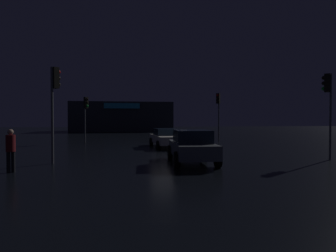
{
  "coord_description": "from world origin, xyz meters",
  "views": [
    {
      "loc": [
        -3.1,
        -19.55,
        2.03
      ],
      "look_at": [
        0.83,
        6.27,
        1.43
      ],
      "focal_mm": 30.68,
      "sensor_mm": 36.0,
      "label": 1
    }
  ],
  "objects_px": {
    "store_building": "(122,117)",
    "traffic_signal_main": "(328,93)",
    "car_near": "(192,146)",
    "pedestrian": "(11,147)",
    "traffic_signal_cross_right": "(218,106)",
    "car_far": "(166,137)",
    "traffic_signal_opposite": "(86,108)",
    "traffic_signal_cross_left": "(55,91)"
  },
  "relations": [
    {
      "from": "store_building",
      "to": "traffic_signal_main",
      "type": "relative_size",
      "value": 3.89
    },
    {
      "from": "car_near",
      "to": "pedestrian",
      "type": "xyz_separation_m",
      "value": [
        -7.38,
        -1.28,
        0.17
      ]
    },
    {
      "from": "pedestrian",
      "to": "traffic_signal_cross_right",
      "type": "bearing_deg",
      "value": 47.8
    },
    {
      "from": "traffic_signal_main",
      "to": "car_far",
      "type": "height_order",
      "value": "traffic_signal_main"
    },
    {
      "from": "traffic_signal_opposite",
      "to": "traffic_signal_cross_right",
      "type": "height_order",
      "value": "traffic_signal_cross_right"
    },
    {
      "from": "car_far",
      "to": "traffic_signal_cross_right",
      "type": "bearing_deg",
      "value": 42.45
    },
    {
      "from": "store_building",
      "to": "traffic_signal_cross_left",
      "type": "relative_size",
      "value": 3.8
    },
    {
      "from": "traffic_signal_cross_left",
      "to": "car_far",
      "type": "height_order",
      "value": "traffic_signal_cross_left"
    },
    {
      "from": "traffic_signal_main",
      "to": "pedestrian",
      "type": "bearing_deg",
      "value": -174.55
    },
    {
      "from": "traffic_signal_main",
      "to": "traffic_signal_cross_right",
      "type": "xyz_separation_m",
      "value": [
        -1.32,
        13.04,
        -0.04
      ]
    },
    {
      "from": "traffic_signal_opposite",
      "to": "pedestrian",
      "type": "bearing_deg",
      "value": -93.91
    },
    {
      "from": "traffic_signal_cross_left",
      "to": "store_building",
      "type": "bearing_deg",
      "value": 85.68
    },
    {
      "from": "traffic_signal_cross_left",
      "to": "car_far",
      "type": "xyz_separation_m",
      "value": [
        6.16,
        6.96,
        -2.61
      ]
    },
    {
      "from": "traffic_signal_opposite",
      "to": "traffic_signal_cross_left",
      "type": "relative_size",
      "value": 0.9
    },
    {
      "from": "traffic_signal_opposite",
      "to": "traffic_signal_cross_left",
      "type": "xyz_separation_m",
      "value": [
        0.15,
        -11.99,
        0.3
      ]
    },
    {
      "from": "store_building",
      "to": "car_far",
      "type": "distance_m",
      "value": 30.28
    },
    {
      "from": "traffic_signal_main",
      "to": "car_near",
      "type": "xyz_separation_m",
      "value": [
        -7.0,
        -0.09,
        -2.55
      ]
    },
    {
      "from": "store_building",
      "to": "car_far",
      "type": "bearing_deg",
      "value": -83.62
    },
    {
      "from": "traffic_signal_cross_right",
      "to": "car_near",
      "type": "xyz_separation_m",
      "value": [
        -5.69,
        -13.13,
        -2.51
      ]
    },
    {
      "from": "store_building",
      "to": "car_near",
      "type": "relative_size",
      "value": 3.94
    },
    {
      "from": "store_building",
      "to": "traffic_signal_opposite",
      "type": "height_order",
      "value": "store_building"
    },
    {
      "from": "traffic_signal_opposite",
      "to": "traffic_signal_cross_left",
      "type": "height_order",
      "value": "traffic_signal_cross_left"
    },
    {
      "from": "traffic_signal_cross_left",
      "to": "traffic_signal_opposite",
      "type": "bearing_deg",
      "value": 90.73
    },
    {
      "from": "store_building",
      "to": "traffic_signal_cross_left",
      "type": "distance_m",
      "value": 37.12
    },
    {
      "from": "store_building",
      "to": "pedestrian",
      "type": "bearing_deg",
      "value": -95.71
    },
    {
      "from": "traffic_signal_opposite",
      "to": "store_building",
      "type": "bearing_deg",
      "value": 83.27
    },
    {
      "from": "traffic_signal_main",
      "to": "car_far",
      "type": "bearing_deg",
      "value": 132.54
    },
    {
      "from": "store_building",
      "to": "car_near",
      "type": "xyz_separation_m",
      "value": [
        3.46,
        -37.87,
        -1.68
      ]
    },
    {
      "from": "traffic_signal_main",
      "to": "car_far",
      "type": "distance_m",
      "value": 10.83
    },
    {
      "from": "store_building",
      "to": "pedestrian",
      "type": "distance_m",
      "value": 39.38
    },
    {
      "from": "traffic_signal_opposite",
      "to": "pedestrian",
      "type": "relative_size",
      "value": 2.4
    },
    {
      "from": "car_far",
      "to": "pedestrian",
      "type": "distance_m",
      "value": 11.67
    },
    {
      "from": "traffic_signal_cross_right",
      "to": "pedestrian",
      "type": "relative_size",
      "value": 2.71
    },
    {
      "from": "store_building",
      "to": "traffic_signal_cross_left",
      "type": "xyz_separation_m",
      "value": [
        -2.8,
        -37.0,
        0.84
      ]
    },
    {
      "from": "store_building",
      "to": "traffic_signal_cross_right",
      "type": "xyz_separation_m",
      "value": [
        9.15,
        -24.74,
        0.83
      ]
    },
    {
      "from": "store_building",
      "to": "car_near",
      "type": "bearing_deg",
      "value": -84.78
    },
    {
      "from": "traffic_signal_cross_left",
      "to": "pedestrian",
      "type": "relative_size",
      "value": 2.67
    },
    {
      "from": "store_building",
      "to": "car_near",
      "type": "distance_m",
      "value": 38.07
    },
    {
      "from": "store_building",
      "to": "traffic_signal_opposite",
      "type": "xyz_separation_m",
      "value": [
        -2.95,
        -25.01,
        0.54
      ]
    },
    {
      "from": "store_building",
      "to": "traffic_signal_cross_left",
      "type": "bearing_deg",
      "value": -94.32
    },
    {
      "from": "traffic_signal_cross_left",
      "to": "traffic_signal_cross_right",
      "type": "xyz_separation_m",
      "value": [
        11.94,
        12.26,
        -0.01
      ]
    },
    {
      "from": "store_building",
      "to": "pedestrian",
      "type": "height_order",
      "value": "store_building"
    }
  ]
}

